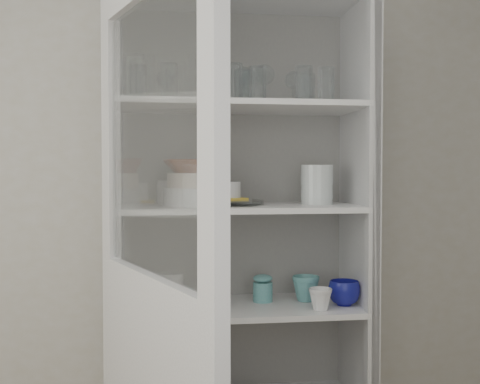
# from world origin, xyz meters

# --- Properties ---
(wall_back) EXTENTS (3.60, 0.02, 2.60)m
(wall_back) POSITION_xyz_m (0.00, 1.50, 1.30)
(wall_back) COLOR #A7A293
(wall_back) RESTS_ON ground
(pantry_cabinet) EXTENTS (1.00, 0.45, 2.10)m
(pantry_cabinet) POSITION_xyz_m (0.20, 1.34, 0.94)
(pantry_cabinet) COLOR #B8B8B8
(pantry_cabinet) RESTS_ON floor
(cupboard_door) EXTENTS (0.35, 0.86, 2.00)m
(cupboard_door) POSITION_xyz_m (-0.14, 0.63, 0.87)
(cupboard_door) COLOR #B8B8B8
(cupboard_door) RESTS_ON floor
(tumbler_0) EXTENTS (0.08, 0.08, 0.16)m
(tumbler_0) POSITION_xyz_m (-0.21, 1.11, 1.74)
(tumbler_0) COLOR silver
(tumbler_0) RESTS_ON shelf_glass
(tumbler_1) EXTENTS (0.08, 0.08, 0.14)m
(tumbler_1) POSITION_xyz_m (0.06, 1.12, 1.73)
(tumbler_1) COLOR silver
(tumbler_1) RESTS_ON shelf_glass
(tumbler_2) EXTENTS (0.09, 0.09, 0.13)m
(tumbler_2) POSITION_xyz_m (-0.08, 1.14, 1.73)
(tumbler_2) COLOR silver
(tumbler_2) RESTS_ON shelf_glass
(tumbler_3) EXTENTS (0.07, 0.07, 0.14)m
(tumbler_3) POSITION_xyz_m (0.16, 1.15, 1.73)
(tumbler_3) COLOR silver
(tumbler_3) RESTS_ON shelf_glass
(tumbler_4) EXTENTS (0.08, 0.08, 0.13)m
(tumbler_4) POSITION_xyz_m (0.25, 1.15, 1.73)
(tumbler_4) COLOR silver
(tumbler_4) RESTS_ON shelf_glass
(tumbler_5) EXTENTS (0.07, 0.07, 0.13)m
(tumbler_5) POSITION_xyz_m (0.43, 1.15, 1.73)
(tumbler_5) COLOR silver
(tumbler_5) RESTS_ON shelf_glass
(tumbler_6) EXTENTS (0.07, 0.07, 0.13)m
(tumbler_6) POSITION_xyz_m (0.51, 1.12, 1.72)
(tumbler_6) COLOR silver
(tumbler_6) RESTS_ON shelf_glass
(tumbler_7) EXTENTS (0.09, 0.09, 0.15)m
(tumbler_7) POSITION_xyz_m (-0.20, 1.29, 1.73)
(tumbler_7) COLOR silver
(tumbler_7) RESTS_ON shelf_glass
(tumbler_8) EXTENTS (0.09, 0.09, 0.14)m
(tumbler_8) POSITION_xyz_m (0.08, 1.24, 1.73)
(tumbler_8) COLOR silver
(tumbler_8) RESTS_ON shelf_glass
(tumbler_9) EXTENTS (0.07, 0.07, 0.13)m
(tumbler_9) POSITION_xyz_m (0.21, 1.25, 1.73)
(tumbler_9) COLOR silver
(tumbler_9) RESTS_ON shelf_glass
(tumbler_10) EXTENTS (0.08, 0.08, 0.13)m
(tumbler_10) POSITION_xyz_m (0.22, 1.27, 1.73)
(tumbler_10) COLOR silver
(tumbler_10) RESTS_ON shelf_glass
(tumbler_11) EXTENTS (0.07, 0.07, 0.13)m
(tumbler_11) POSITION_xyz_m (0.48, 1.29, 1.73)
(tumbler_11) COLOR silver
(tumbler_11) RESTS_ON shelf_glass
(goblet_0) EXTENTS (0.07, 0.07, 0.15)m
(goblet_0) POSITION_xyz_m (-0.09, 1.35, 1.74)
(goblet_0) COLOR silver
(goblet_0) RESTS_ON shelf_glass
(goblet_1) EXTENTS (0.08, 0.08, 0.19)m
(goblet_1) POSITION_xyz_m (0.23, 1.40, 1.75)
(goblet_1) COLOR silver
(goblet_1) RESTS_ON shelf_glass
(goblet_2) EXTENTS (0.08, 0.08, 0.19)m
(goblet_2) POSITION_xyz_m (0.31, 1.35, 1.76)
(goblet_2) COLOR silver
(goblet_2) RESTS_ON shelf_glass
(goblet_3) EXTENTS (0.07, 0.07, 0.16)m
(goblet_3) POSITION_xyz_m (0.44, 1.36, 1.74)
(goblet_3) COLOR silver
(goblet_3) RESTS_ON shelf_glass
(plate_stack_front) EXTENTS (0.22, 0.22, 0.07)m
(plate_stack_front) POSITION_xyz_m (0.00, 1.25, 1.30)
(plate_stack_front) COLOR silver
(plate_stack_front) RESTS_ON shelf_plates
(plate_stack_back) EXTENTS (0.22, 0.22, 0.10)m
(plate_stack_back) POSITION_xyz_m (-0.02, 1.38, 1.31)
(plate_stack_back) COLOR silver
(plate_stack_back) RESTS_ON shelf_plates
(cream_bowl) EXTENTS (0.23, 0.23, 0.06)m
(cream_bowl) POSITION_xyz_m (0.00, 1.25, 1.36)
(cream_bowl) COLOR beige
(cream_bowl) RESTS_ON plate_stack_front
(terracotta_bowl) EXTENTS (0.23, 0.23, 0.05)m
(terracotta_bowl) POSITION_xyz_m (0.00, 1.25, 1.41)
(terracotta_bowl) COLOR brown
(terracotta_bowl) RESTS_ON cream_bowl
(glass_platter) EXTENTS (0.43, 0.43, 0.02)m
(glass_platter) POSITION_xyz_m (0.13, 1.29, 1.27)
(glass_platter) COLOR silver
(glass_platter) RESTS_ON shelf_plates
(yellow_trivet) EXTENTS (0.20, 0.20, 0.01)m
(yellow_trivet) POSITION_xyz_m (0.13, 1.29, 1.29)
(yellow_trivet) COLOR gold
(yellow_trivet) RESTS_ON glass_platter
(white_ramekin) EXTENTS (0.17, 0.17, 0.06)m
(white_ramekin) POSITION_xyz_m (0.13, 1.29, 1.32)
(white_ramekin) COLOR silver
(white_ramekin) RESTS_ON yellow_trivet
(grey_bowl_stack) EXTENTS (0.13, 0.13, 0.16)m
(grey_bowl_stack) POSITION_xyz_m (0.51, 1.27, 1.34)
(grey_bowl_stack) COLOR silver
(grey_bowl_stack) RESTS_ON shelf_plates
(mug_blue) EXTENTS (0.15, 0.15, 0.10)m
(mug_blue) POSITION_xyz_m (0.61, 1.20, 0.91)
(mug_blue) COLOR navy
(mug_blue) RESTS_ON shelf_mugs
(mug_teal) EXTENTS (0.13, 0.13, 0.10)m
(mug_teal) POSITION_xyz_m (0.48, 1.30, 0.91)
(mug_teal) COLOR #1D787A
(mug_teal) RESTS_ON shelf_mugs
(mug_white) EXTENTS (0.10, 0.10, 0.08)m
(mug_white) POSITION_xyz_m (0.49, 1.13, 0.90)
(mug_white) COLOR silver
(mug_white) RESTS_ON shelf_mugs
(teal_jar) EXTENTS (0.08, 0.08, 0.10)m
(teal_jar) POSITION_xyz_m (0.30, 1.31, 0.91)
(teal_jar) COLOR #1D787A
(teal_jar) RESTS_ON shelf_mugs
(measuring_cups) EXTENTS (0.11, 0.11, 0.04)m
(measuring_cups) POSITION_xyz_m (0.06, 1.22, 0.88)
(measuring_cups) COLOR silver
(measuring_cups) RESTS_ON shelf_mugs
(white_canister) EXTENTS (0.13, 0.13, 0.13)m
(white_canister) POSITION_xyz_m (-0.08, 1.30, 0.93)
(white_canister) COLOR silver
(white_canister) RESTS_ON shelf_mugs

